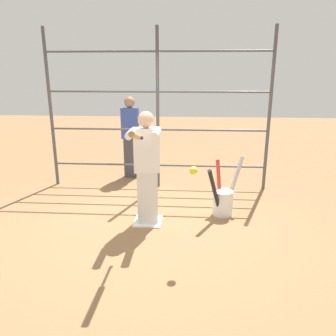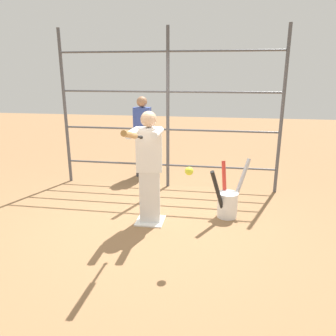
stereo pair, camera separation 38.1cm
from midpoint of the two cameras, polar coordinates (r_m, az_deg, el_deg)
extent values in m
plane|color=olive|center=(4.91, -5.79, -9.39)|extent=(24.00, 24.00, 0.00)
cube|color=white|center=(4.91, -5.79, -9.29)|extent=(0.40, 0.40, 0.02)
cylinder|color=#4C4C51|center=(6.12, 15.58, 9.40)|extent=(0.06, 0.06, 2.90)
cylinder|color=#4C4C51|center=(6.05, -3.64, 9.88)|extent=(0.06, 0.06, 2.90)
cylinder|color=#4C4C51|center=(6.62, -21.35, 9.37)|extent=(0.06, 0.06, 2.90)
cylinder|color=#4C4C51|center=(6.25, -3.47, 0.47)|extent=(4.01, 0.04, 0.04)
cylinder|color=#4C4C51|center=(6.10, -3.58, 6.68)|extent=(4.01, 0.04, 0.04)
cylinder|color=#4C4C51|center=(6.02, -3.69, 13.12)|extent=(4.01, 0.04, 0.04)
cylinder|color=#4C4C51|center=(6.02, -3.82, 19.64)|extent=(4.01, 0.04, 0.04)
cube|color=silver|center=(4.75, -5.92, -5.13)|extent=(0.32, 0.23, 0.78)
cube|color=white|center=(4.55, -6.18, 3.10)|extent=(0.39, 0.26, 0.61)
sphere|color=tan|center=(4.47, -6.35, 8.39)|extent=(0.22, 0.22, 0.22)
cylinder|color=white|center=(4.28, -4.63, 6.10)|extent=(0.10, 0.43, 0.10)
cylinder|color=white|center=(4.29, -8.96, 5.97)|extent=(0.10, 0.43, 0.10)
sphere|color=black|center=(4.08, -7.35, 5.22)|extent=(0.05, 0.05, 0.05)
cylinder|color=black|center=(3.91, -7.75, 5.32)|extent=(0.04, 0.33, 0.11)
cylinder|color=#B27F42|center=(3.51, -8.92, 5.61)|extent=(0.08, 0.50, 0.18)
sphere|color=yellow|center=(3.67, 1.51, -0.47)|extent=(0.10, 0.10, 0.10)
cylinder|color=white|center=(5.10, 7.42, -6.08)|extent=(0.30, 0.30, 0.38)
torus|color=white|center=(5.03, 7.50, -4.06)|extent=(0.32, 0.32, 0.01)
cylinder|color=#B2B2B7|center=(5.19, 9.32, -2.78)|extent=(0.34, 0.34, 0.84)
cylinder|color=black|center=(4.85, 5.97, -4.35)|extent=(0.29, 0.33, 0.78)
cylinder|color=red|center=(5.15, 6.81, -3.01)|extent=(0.14, 0.25, 0.79)
cube|color=#3F3F47|center=(6.89, -8.01, 1.78)|extent=(0.28, 0.17, 0.83)
cube|color=#334799|center=(6.75, -8.25, 7.73)|extent=(0.34, 0.19, 0.62)
sphere|color=#9E7051|center=(6.70, -8.40, 11.30)|extent=(0.21, 0.21, 0.21)
camera|label=1|loc=(0.19, -92.59, -0.76)|focal=35.00mm
camera|label=2|loc=(0.19, 87.41, 0.76)|focal=35.00mm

